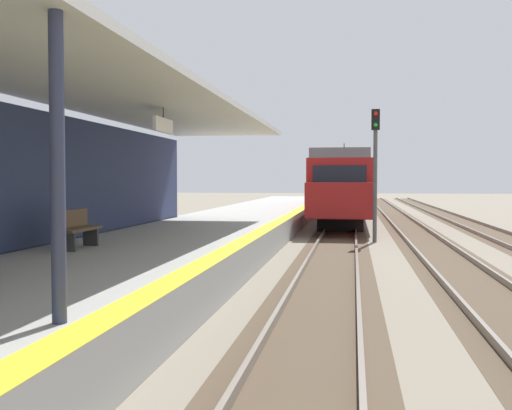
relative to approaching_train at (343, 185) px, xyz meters
The scene contains 7 objects.
station_platform 19.02m from the approaching_train, 103.44° to the right, with size 5.00×80.00×0.91m.
station_building_with_canopy 23.53m from the approaching_train, 105.29° to the right, with size 4.85×24.00×4.43m.
track_pair_nearest_platform 14.58m from the approaching_train, 90.02° to the right, with size 2.34×120.00×0.16m.
track_pair_middle 14.97m from the approaching_train, 76.75° to the right, with size 2.34×120.00×0.16m.
approaching_train is the anchor object (origin of this frame).
rail_signal_post 11.24m from the approaching_train, 82.62° to the right, with size 0.32×0.34×5.20m.
platform_bench 23.18m from the approaching_train, 103.96° to the right, with size 0.45×1.60×0.88m.
Camera 1 is at (2.51, -1.04, 2.46)m, focal length 42.93 mm.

